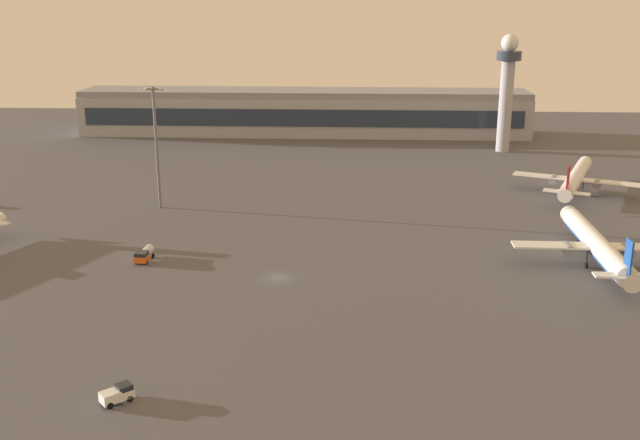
# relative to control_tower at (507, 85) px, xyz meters

# --- Properties ---
(ground_plane) EXTENTS (416.00, 416.00, 0.00)m
(ground_plane) POSITION_rel_control_tower_xyz_m (-63.25, -119.44, -22.07)
(ground_plane) COLOR #4C4C51
(terminal_building) EXTENTS (165.27, 22.40, 16.40)m
(terminal_building) POSITION_rel_control_tower_xyz_m (-68.64, 28.99, -13.98)
(terminal_building) COLOR #9EA3AD
(terminal_building) RESTS_ON ground
(control_tower) EXTENTS (8.00, 8.00, 38.19)m
(control_tower) POSITION_rel_control_tower_xyz_m (0.00, 0.00, 0.00)
(control_tower) COLOR #A8A8B2
(control_tower) RESTS_ON ground
(airplane_terminal_side) EXTENTS (32.28, 41.54, 10.68)m
(airplane_terminal_side) POSITION_rel_control_tower_xyz_m (-2.34, -109.36, -18.03)
(airplane_terminal_side) COLOR silver
(airplane_terminal_side) RESTS_ON ground
(airplane_far_stand) EXTENTS (31.06, 39.35, 10.60)m
(airplane_far_stand) POSITION_rel_control_tower_xyz_m (8.81, -54.64, -18.06)
(airplane_far_stand) COLOR silver
(airplane_far_stand) RESTS_ON ground
(baggage_tractor) EXTENTS (4.38, 4.23, 2.25)m
(baggage_tractor) POSITION_rel_control_tower_xyz_m (-79.20, -163.98, -20.89)
(baggage_tractor) COLOR white
(baggage_tractor) RESTS_ON ground
(fuel_truck) EXTENTS (2.77, 6.43, 2.35)m
(fuel_truck) POSITION_rel_control_tower_xyz_m (-90.38, -111.66, -20.70)
(fuel_truck) COLOR #D85919
(fuel_truck) RESTS_ON ground
(apron_light_central) EXTENTS (4.80, 0.90, 29.55)m
(apron_light_central) POSITION_rel_control_tower_xyz_m (-97.01, -73.77, -5.40)
(apron_light_central) COLOR slate
(apron_light_central) RESTS_ON ground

